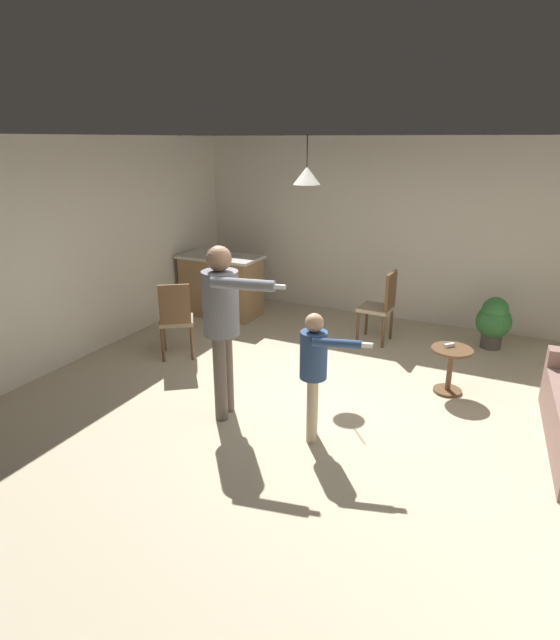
% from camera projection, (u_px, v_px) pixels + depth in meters
% --- Properties ---
extents(ground, '(7.68, 7.68, 0.00)m').
position_uv_depth(ground, '(313.00, 405.00, 5.44)').
color(ground, beige).
extents(wall_back, '(6.40, 0.10, 2.70)m').
position_uv_depth(wall_back, '(397.00, 231.00, 7.70)').
color(wall_back, silver).
rests_on(wall_back, ground).
extents(wall_left, '(0.10, 6.40, 2.70)m').
position_uv_depth(wall_left, '(74.00, 251.00, 6.30)').
color(wall_left, silver).
rests_on(wall_left, ground).
extents(kitchen_counter, '(1.26, 0.66, 0.95)m').
position_uv_depth(kitchen_counter, '(221.00, 285.00, 8.09)').
color(kitchen_counter, '#99754C').
rests_on(kitchen_counter, ground).
extents(side_table_by_couch, '(0.44, 0.44, 0.52)m').
position_uv_depth(side_table_by_couch, '(450.00, 365.00, 5.61)').
color(side_table_by_couch, brown).
rests_on(side_table_by_couch, ground).
extents(person_adult, '(0.88, 0.50, 1.74)m').
position_uv_depth(person_adult, '(223.00, 314.00, 4.89)').
color(person_adult, '#60564C').
rests_on(person_adult, ground).
extents(person_child, '(0.66, 0.35, 1.23)m').
position_uv_depth(person_child, '(315.00, 363.00, 4.59)').
color(person_child, tan).
rests_on(person_child, ground).
extents(dining_chair_by_counter, '(0.59, 0.59, 1.00)m').
position_uv_depth(dining_chair_by_counter, '(176.00, 317.00, 6.43)').
color(dining_chair_by_counter, brown).
rests_on(dining_chair_by_counter, ground).
extents(dining_chair_near_wall, '(0.44, 0.44, 1.00)m').
position_uv_depth(dining_chair_near_wall, '(381.00, 304.00, 6.94)').
color(dining_chair_near_wall, brown).
rests_on(dining_chair_near_wall, ground).
extents(potted_plant_corner, '(0.46, 0.46, 0.70)m').
position_uv_depth(potted_plant_corner, '(494.00, 320.00, 6.80)').
color(potted_plant_corner, '#4C4742').
rests_on(potted_plant_corner, ground).
extents(spare_remote_on_table, '(0.11, 0.12, 0.04)m').
position_uv_depth(spare_remote_on_table, '(449.00, 345.00, 5.58)').
color(spare_remote_on_table, white).
rests_on(spare_remote_on_table, side_table_by_couch).
extents(ceiling_light_pendant, '(0.32, 0.32, 0.55)m').
position_uv_depth(ceiling_light_pendant, '(307.00, 176.00, 5.95)').
color(ceiling_light_pendant, silver).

